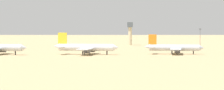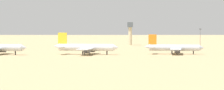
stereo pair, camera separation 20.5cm
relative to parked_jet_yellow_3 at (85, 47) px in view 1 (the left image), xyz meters
The scene contains 8 objects.
ground 10.91m from the parked_jet_yellow_3, 104.06° to the right, with size 4000.00×4000.00×0.00m, color tan.
ridge_west 1161.69m from the parked_jet_yellow_3, 102.31° to the left, with size 256.44×237.40×107.68m, color slate.
ridge_center 1073.23m from the parked_jet_yellow_3, 89.95° to the left, with size 306.56×275.61×90.28m, color slate.
ridge_east 1194.26m from the parked_jet_yellow_3, 77.88° to the left, with size 245.02×175.03×93.64m, color slate.
parked_jet_yellow_3 is the anchor object (origin of this frame).
parked_jet_orange_4 57.33m from the parked_jet_yellow_3, ahead, with size 38.90×32.87×12.84m.
control_tower 162.46m from the parked_jet_yellow_3, 79.36° to the left, with size 5.20×5.20×21.22m.
light_pole_west 130.70m from the parked_jet_yellow_3, 48.74° to the left, with size 1.80×0.50×15.80m.
Camera 1 is at (27.78, -354.85, 19.87)m, focal length 91.51 mm.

